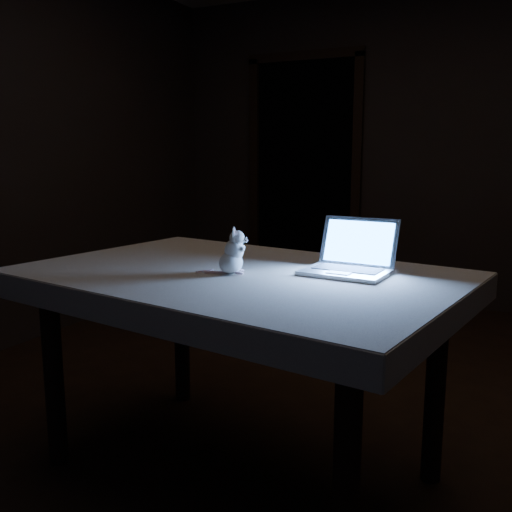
% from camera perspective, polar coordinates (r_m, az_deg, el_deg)
% --- Properties ---
extents(floor, '(5.00, 5.00, 0.00)m').
position_cam_1_polar(floor, '(2.78, 7.27, -16.73)').
color(floor, black).
rests_on(floor, ground).
extents(back_wall, '(4.50, 0.04, 2.60)m').
position_cam_1_polar(back_wall, '(4.92, 17.15, 10.30)').
color(back_wall, black).
rests_on(back_wall, ground).
extents(doorway, '(1.06, 0.36, 2.13)m').
position_cam_1_polar(doorway, '(5.21, 4.86, 8.09)').
color(doorway, black).
rests_on(doorway, back_wall).
extents(table, '(1.65, 1.20, 0.81)m').
position_cam_1_polar(table, '(2.27, -1.70, -11.77)').
color(table, black).
rests_on(table, floor).
extents(tablecloth, '(1.63, 1.09, 0.09)m').
position_cam_1_polar(tablecloth, '(2.15, 0.30, -2.76)').
color(tablecloth, beige).
rests_on(tablecloth, table).
extents(laptop, '(0.32, 0.29, 0.20)m').
position_cam_1_polar(laptop, '(2.09, 8.95, 0.90)').
color(laptop, '#B5B5B9').
rests_on(laptop, tablecloth).
extents(plush_mouse, '(0.14, 0.14, 0.17)m').
position_cam_1_polar(plush_mouse, '(2.08, -2.54, 0.50)').
color(plush_mouse, silver).
rests_on(plush_mouse, tablecloth).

